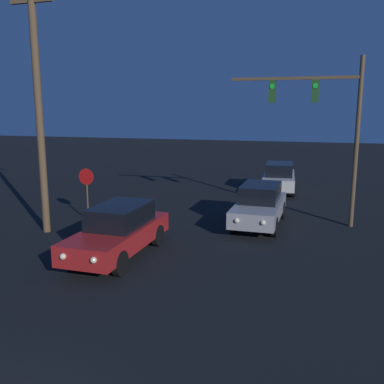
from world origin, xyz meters
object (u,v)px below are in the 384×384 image
(car_near, at_px, (119,231))
(car_far, at_px, (279,177))
(stop_sign, at_px, (87,185))
(utility_pole, at_px, (39,105))
(car_mid, at_px, (260,204))
(traffic_signal_mast, at_px, (325,115))

(car_near, relative_size, car_far, 0.99)
(stop_sign, height_order, utility_pole, utility_pole)
(car_near, relative_size, utility_pole, 0.51)
(car_far, bearing_deg, car_mid, -94.67)
(car_mid, bearing_deg, car_near, 53.78)
(car_far, bearing_deg, car_near, -111.28)
(car_near, relative_size, traffic_signal_mast, 0.71)
(car_near, xyz_separation_m, car_mid, (3.86, 5.15, 0.00))
(car_mid, bearing_deg, traffic_signal_mast, -159.75)
(car_far, xyz_separation_m, stop_sign, (-7.25, -8.98, 0.71))
(car_mid, bearing_deg, car_far, -90.01)
(car_near, bearing_deg, traffic_signal_mast, -135.24)
(car_far, distance_m, traffic_signal_mast, 7.95)
(car_mid, relative_size, stop_sign, 2.11)
(car_far, height_order, stop_sign, stop_sign)
(car_far, bearing_deg, utility_pole, -130.06)
(traffic_signal_mast, xyz_separation_m, utility_pole, (-10.25, -4.24, 0.41))
(traffic_signal_mast, height_order, stop_sign, traffic_signal_mast)
(car_far, height_order, utility_pole, utility_pole)
(car_far, relative_size, stop_sign, 2.14)
(car_near, height_order, stop_sign, stop_sign)
(traffic_signal_mast, bearing_deg, stop_sign, -166.57)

